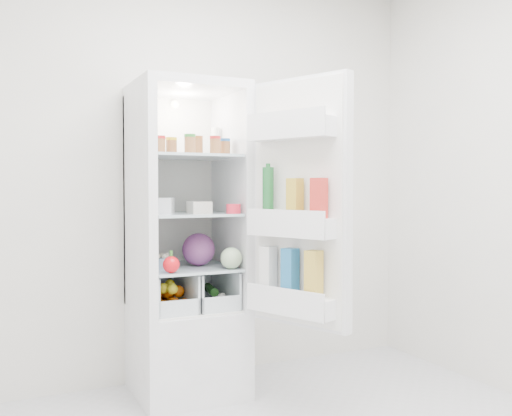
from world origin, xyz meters
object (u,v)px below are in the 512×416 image
red_cabbage (199,249)px  fridge_door (298,209)px  refrigerator (184,279)px  mushroom_bowl (161,263)px

red_cabbage → fridge_door: size_ratio=0.15×
refrigerator → fridge_door: 0.86m
mushroom_bowl → fridge_door: (0.58, -0.53, 0.31)m
red_cabbage → mushroom_bowl: 0.24m
refrigerator → mushroom_bowl: bearing=-151.7°
refrigerator → red_cabbage: 0.20m
refrigerator → mushroom_bowl: (-0.17, -0.09, 0.11)m
mushroom_bowl → fridge_door: bearing=-42.2°
refrigerator → fridge_door: bearing=-55.9°
fridge_door → red_cabbage: bearing=10.3°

